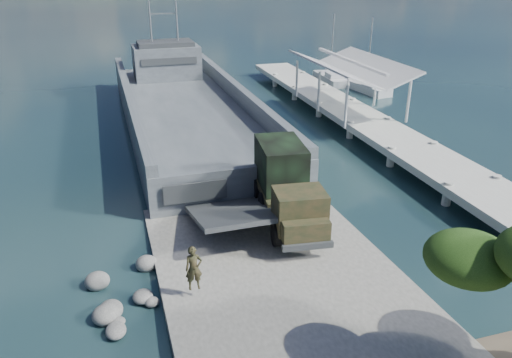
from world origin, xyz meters
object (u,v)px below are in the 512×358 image
pier (353,107)px  sailboat_far (331,79)px  sailboat_near (367,88)px  landing_craft (187,116)px  soldier (194,277)px  military_truck (286,185)px

pier → sailboat_far: sailboat_far is taller
pier → sailboat_near: size_ratio=5.76×
landing_craft → sailboat_near: landing_craft is taller
pier → soldier: 25.79m
pier → sailboat_far: size_ratio=5.77×
pier → sailboat_near: 12.27m
sailboat_near → military_truck: bearing=-134.8°
military_truck → soldier: (-5.69, -5.32, -0.84)m
landing_craft → military_truck: 18.19m
military_truck → soldier: military_truck is taller
military_truck → sailboat_near: size_ratio=1.03×
military_truck → sailboat_far: size_ratio=1.03×
military_truck → sailboat_far: (15.93, 29.23, -1.85)m
landing_craft → soldier: size_ratio=20.39×
sailboat_near → sailboat_far: sailboat_near is taller
pier → soldier: size_ratio=23.96×
sailboat_far → military_truck: bearing=-116.2°
soldier → sailboat_far: size_ratio=0.24×
landing_craft → military_truck: (2.10, -18.02, 1.35)m
sailboat_near → sailboat_far: bearing=103.5°
pier → military_truck: size_ratio=5.61×
landing_craft → sailboat_far: landing_craft is taller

